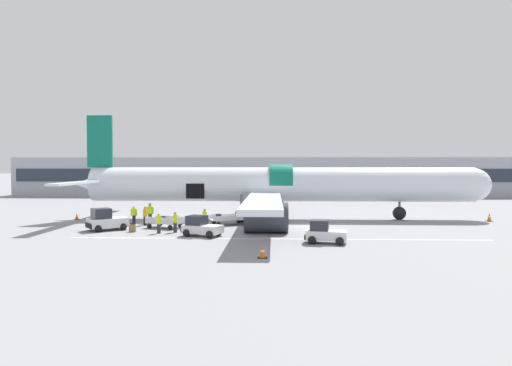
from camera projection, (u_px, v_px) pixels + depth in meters
ground_plane at (310, 227)px, 37.97m from camera, size 500.00×500.00×0.00m
apron_marking_line at (279, 239)px, 31.98m from camera, size 29.66×0.24×0.01m
terminal_strip at (292, 177)px, 78.14m from camera, size 93.29×9.05×6.50m
airplane at (275, 186)px, 43.66m from camera, size 39.74×36.18×10.00m
baggage_tug_lead at (325, 233)px, 30.18m from camera, size 2.93×2.15×1.55m
baggage_tug_mid at (106, 221)px, 36.26m from camera, size 3.37×3.09×1.76m
baggage_tug_rear at (201, 227)px, 33.22m from camera, size 3.19×2.50×1.49m
baggage_cart_loading at (166, 222)px, 37.48m from camera, size 3.85×2.51×0.95m
baggage_cart_queued at (230, 219)px, 39.57m from camera, size 4.23×2.79×1.01m
ground_crew_loader_a at (145, 215)px, 39.16m from camera, size 0.52×0.53×1.64m
ground_crew_loader_b at (134, 214)px, 40.00m from camera, size 0.57×0.46×1.62m
ground_crew_driver at (150, 213)px, 40.48m from camera, size 0.63×0.53×1.82m
ground_crew_supervisor at (175, 222)px, 35.04m from camera, size 0.48×0.55×1.60m
ground_crew_helper at (159, 223)px, 34.53m from camera, size 0.46×0.53×1.55m
ground_crew_marshal at (205, 218)px, 37.55m from camera, size 0.41×0.56×1.59m
suitcase_on_tarmac_upright at (132, 228)px, 35.27m from camera, size 0.53×0.19×0.71m
safety_cone_nose at (489, 217)px, 42.05m from camera, size 0.55×0.55×0.80m
safety_cone_engine_left at (262, 252)px, 25.39m from camera, size 0.53×0.53×0.73m
safety_cone_wingtip at (281, 227)px, 35.52m from camera, size 0.60×0.60×0.73m
safety_cone_tail at (77, 217)px, 43.33m from camera, size 0.51×0.51×0.62m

